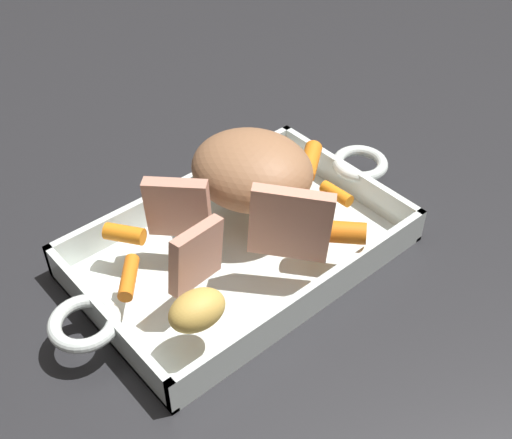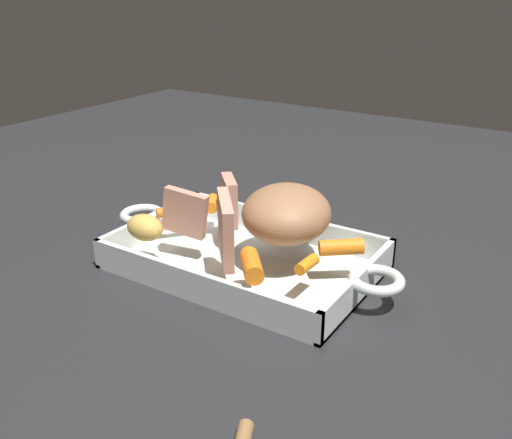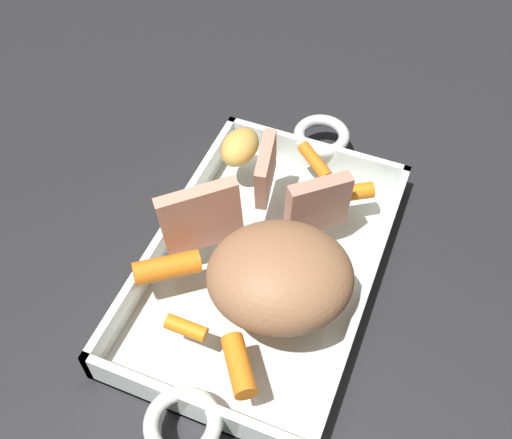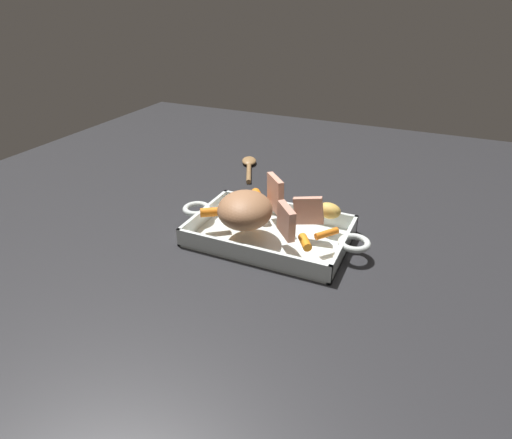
{
  "view_description": "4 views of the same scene",
  "coord_description": "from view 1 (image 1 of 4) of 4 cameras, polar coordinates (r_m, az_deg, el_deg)",
  "views": [
    {
      "loc": [
        -0.33,
        -0.41,
        0.52
      ],
      "look_at": [
        0.01,
        -0.01,
        0.06
      ],
      "focal_mm": 45.9,
      "sensor_mm": 36.0,
      "label": 1
    },
    {
      "loc": [
        0.4,
        -0.6,
        0.38
      ],
      "look_at": [
        0.01,
        0.02,
        0.07
      ],
      "focal_mm": 39.87,
      "sensor_mm": 36.0,
      "label": 2
    },
    {
      "loc": [
        0.35,
        0.13,
        0.57
      ],
      "look_at": [
        -0.01,
        -0.01,
        0.07
      ],
      "focal_mm": 43.09,
      "sensor_mm": 36.0,
      "label": 3
    },
    {
      "loc": [
        -0.32,
        0.79,
        0.52
      ],
      "look_at": [
        0.03,
        0.02,
        0.06
      ],
      "focal_mm": 30.08,
      "sensor_mm": 36.0,
      "label": 4
    }
  ],
  "objects": [
    {
      "name": "baby_carrot_southwest",
      "position": [
        0.7,
        6.85,
        -1.07
      ],
      "size": [
        0.06,
        0.07,
        0.03
      ],
      "primitive_type": "cylinder",
      "rotation": [
        1.64,
        0.0,
        3.83
      ],
      "color": "orange",
      "rests_on": "roasting_dish"
    },
    {
      "name": "baby_carrot_northeast",
      "position": [
        0.71,
        -11.39,
        -1.23
      ],
      "size": [
        0.04,
        0.05,
        0.02
      ],
      "primitive_type": "cylinder",
      "rotation": [
        1.6,
        0.0,
        3.73
      ],
      "color": "orange",
      "rests_on": "roasting_dish"
    },
    {
      "name": "roast_slice_thin",
      "position": [
        0.66,
        3.01,
        -0.38
      ],
      "size": [
        0.07,
        0.08,
        0.09
      ],
      "primitive_type": "cube",
      "rotation": [
        0.06,
        0.0,
        0.71
      ],
      "color": "tan",
      "rests_on": "roasting_dish"
    },
    {
      "name": "baby_carrot_long",
      "position": [
        0.66,
        -11.03,
        -4.98
      ],
      "size": [
        0.05,
        0.05,
        0.02
      ],
      "primitive_type": "cylinder",
      "rotation": [
        1.53,
        0.0,
        5.59
      ],
      "color": "orange",
      "rests_on": "roasting_dish"
    },
    {
      "name": "roast_slice_outer",
      "position": [
        0.64,
        -5.23,
        -3.18
      ],
      "size": [
        0.07,
        0.03,
        0.07
      ],
      "primitive_type": "cube",
      "rotation": [
        0.13,
        0.0,
        1.76
      ],
      "color": "tan",
      "rests_on": "roasting_dish"
    },
    {
      "name": "pork_roast",
      "position": [
        0.73,
        -0.35,
        4.37
      ],
      "size": [
        0.17,
        0.18,
        0.08
      ],
      "primitive_type": "ellipsoid",
      "rotation": [
        0.0,
        0.0,
        1.94
      ],
      "color": "#986846",
      "rests_on": "roasting_dish"
    },
    {
      "name": "roast_slice_thick",
      "position": [
        0.69,
        -6.84,
        1.03
      ],
      "size": [
        0.06,
        0.06,
        0.07
      ],
      "primitive_type": "cube",
      "rotation": [
        -0.03,
        0.0,
        0.74
      ],
      "color": "tan",
      "rests_on": "roasting_dish"
    },
    {
      "name": "ground_plane",
      "position": [
        0.75,
        -1.33,
        -3.26
      ],
      "size": [
        2.06,
        2.06,
        0.0
      ],
      "primitive_type": "plane",
      "color": "#232326"
    },
    {
      "name": "baby_carrot_center_left",
      "position": [
        0.75,
        7.03,
        2.24
      ],
      "size": [
        0.02,
        0.04,
        0.02
      ],
      "primitive_type": "cylinder",
      "rotation": [
        1.53,
        0.0,
        0.01
      ],
      "color": "orange",
      "rests_on": "roasting_dish"
    },
    {
      "name": "potato_golden_large",
      "position": [
        0.61,
        -5.16,
        -7.87
      ],
      "size": [
        0.06,
        0.05,
        0.04
      ],
      "primitive_type": "ellipsoid",
      "rotation": [
        0.0,
        0.0,
        6.2
      ],
      "color": "gold",
      "rests_on": "roasting_dish"
    },
    {
      "name": "baby_carrot_southeast",
      "position": [
        0.79,
        4.72,
        5.08
      ],
      "size": [
        0.06,
        0.05,
        0.02
      ],
      "primitive_type": "cylinder",
      "rotation": [
        1.6,
        0.0,
        5.34
      ],
      "color": "orange",
      "rests_on": "roasting_dish"
    },
    {
      "name": "roasting_dish",
      "position": [
        0.74,
        -1.35,
        -2.52
      ],
      "size": [
        0.46,
        0.23,
        0.04
      ],
      "color": "silver",
      "rests_on": "ground_plane"
    }
  ]
}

